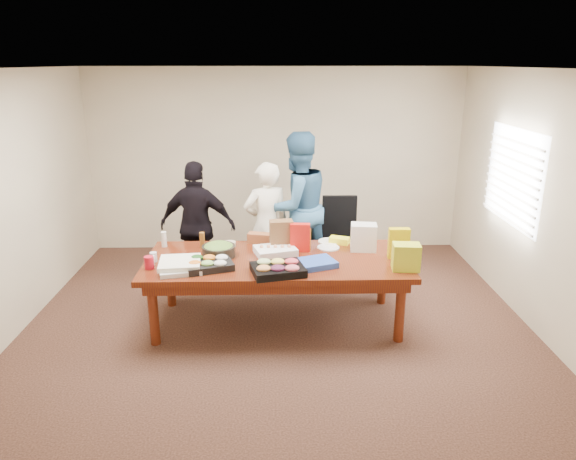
{
  "coord_description": "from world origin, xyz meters",
  "views": [
    {
      "loc": [
        -0.02,
        -5.25,
        2.76
      ],
      "look_at": [
        0.12,
        0.1,
        1.04
      ],
      "focal_mm": 32.74,
      "sensor_mm": 36.0,
      "label": 1
    }
  ],
  "objects_px": {
    "person_right": "(297,207)",
    "sheet_cake": "(275,251)",
    "conference_table": "(277,291)",
    "salad_bowl": "(219,251)",
    "office_chair": "(341,244)",
    "person_center": "(267,225)"
  },
  "relations": [
    {
      "from": "conference_table",
      "to": "sheet_cake",
      "type": "distance_m",
      "value": 0.44
    },
    {
      "from": "office_chair",
      "to": "person_right",
      "type": "distance_m",
      "value": 0.73
    },
    {
      "from": "person_center",
      "to": "sheet_cake",
      "type": "relative_size",
      "value": 3.73
    },
    {
      "from": "conference_table",
      "to": "person_right",
      "type": "bearing_deg",
      "value": 78.19
    },
    {
      "from": "conference_table",
      "to": "salad_bowl",
      "type": "relative_size",
      "value": 7.72
    },
    {
      "from": "office_chair",
      "to": "person_right",
      "type": "xyz_separation_m",
      "value": [
        -0.56,
        0.19,
        0.44
      ]
    },
    {
      "from": "conference_table",
      "to": "salad_bowl",
      "type": "bearing_deg",
      "value": 171.45
    },
    {
      "from": "conference_table",
      "to": "person_center",
      "type": "bearing_deg",
      "value": 96.68
    },
    {
      "from": "office_chair",
      "to": "conference_table",
      "type": "bearing_deg",
      "value": -127.06
    },
    {
      "from": "person_right",
      "to": "sheet_cake",
      "type": "bearing_deg",
      "value": 46.52
    },
    {
      "from": "person_right",
      "to": "salad_bowl",
      "type": "xyz_separation_m",
      "value": [
        -0.89,
        -1.17,
        -0.16
      ]
    },
    {
      "from": "conference_table",
      "to": "salad_bowl",
      "type": "height_order",
      "value": "salad_bowl"
    },
    {
      "from": "person_right",
      "to": "salad_bowl",
      "type": "height_order",
      "value": "person_right"
    },
    {
      "from": "person_center",
      "to": "sheet_cake",
      "type": "height_order",
      "value": "person_center"
    },
    {
      "from": "person_center",
      "to": "conference_table",
      "type": "bearing_deg",
      "value": 78.98
    },
    {
      "from": "conference_table",
      "to": "person_right",
      "type": "xyz_separation_m",
      "value": [
        0.26,
        1.26,
        0.6
      ]
    },
    {
      "from": "conference_table",
      "to": "person_right",
      "type": "height_order",
      "value": "person_right"
    },
    {
      "from": "person_center",
      "to": "salad_bowl",
      "type": "bearing_deg",
      "value": 44.53
    },
    {
      "from": "person_center",
      "to": "person_right",
      "type": "height_order",
      "value": "person_right"
    },
    {
      "from": "sheet_cake",
      "to": "salad_bowl",
      "type": "bearing_deg",
      "value": 168.46
    },
    {
      "from": "conference_table",
      "to": "sheet_cake",
      "type": "relative_size",
      "value": 6.51
    },
    {
      "from": "person_center",
      "to": "person_right",
      "type": "xyz_separation_m",
      "value": [
        0.39,
        0.21,
        0.17
      ]
    }
  ]
}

